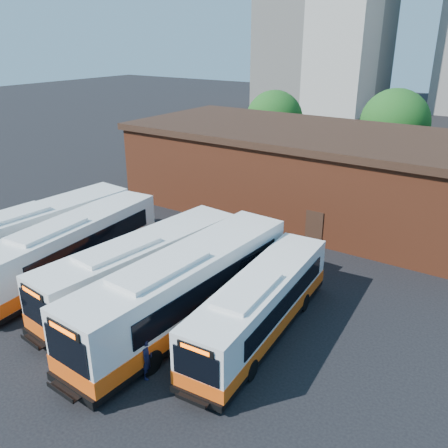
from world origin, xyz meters
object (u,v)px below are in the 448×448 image
Objects in this scene: bus_west at (72,249)px; bus_midwest at (143,270)px; bus_farwest at (37,236)px; bus_mideast at (186,291)px; transit_worker at (147,358)px; bus_east at (260,307)px.

bus_west is 1.01× the size of bus_midwest.
bus_midwest is (8.34, 0.41, -0.04)m from bus_farwest.
bus_mideast is at bearing -5.54° from bus_midwest.
bus_midwest is at bearing 171.59° from bus_mideast.
bus_farwest is 8.35m from bus_midwest.
bus_west is at bearing -170.07° from bus_midwest.
bus_farwest reaches higher than transit_worker.
bus_mideast is (8.54, -0.25, 0.14)m from bus_west.
bus_farwest is at bearing 174.74° from bus_west.
bus_east is (11.95, 0.93, -0.17)m from bus_west.
bus_west reaches higher than bus_midwest.
transit_worker is at bearing -40.12° from bus_midwest.
bus_midwest is at bearing 179.87° from bus_east.
bus_mideast is 4.26m from transit_worker.
bus_east is (15.16, 0.94, -0.20)m from bus_farwest.
bus_west is 11.99m from bus_east.
bus_west reaches higher than bus_east.
bus_east is (3.41, 1.19, -0.30)m from bus_mideast.
bus_east is (6.82, 0.53, -0.16)m from bus_midwest.
bus_midwest reaches higher than bus_east.
bus_farwest reaches higher than bus_west.
bus_east is at bearing 6.95° from bus_farwest.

